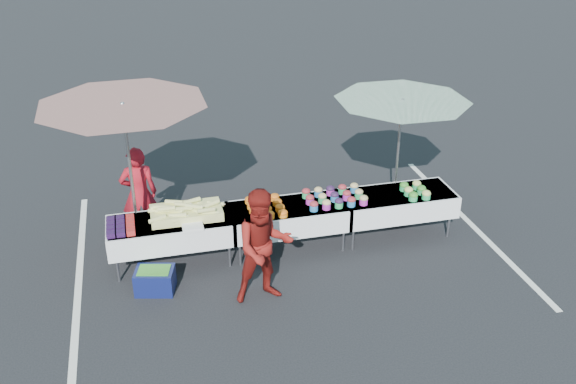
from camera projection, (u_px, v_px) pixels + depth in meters
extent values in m
plane|color=black|center=(288.00, 248.00, 10.21)|extent=(80.00, 80.00, 0.00)
cube|color=silver|center=(79.00, 276.00, 9.51)|extent=(0.10, 5.00, 0.00)
cube|color=silver|center=(470.00, 223.00, 10.90)|extent=(0.10, 5.00, 0.00)
cube|color=white|center=(170.00, 222.00, 9.48)|extent=(1.80, 0.75, 0.04)
cube|color=white|center=(171.00, 231.00, 9.56)|extent=(1.86, 0.81, 0.36)
cylinder|color=slate|center=(118.00, 270.00, 9.29)|extent=(0.04, 0.04, 0.39)
cylinder|color=slate|center=(117.00, 249.00, 9.80)|extent=(0.04, 0.04, 0.39)
cylinder|color=slate|center=(230.00, 255.00, 9.65)|extent=(0.04, 0.04, 0.39)
cylinder|color=slate|center=(224.00, 236.00, 10.16)|extent=(0.04, 0.04, 0.39)
cube|color=white|center=(288.00, 208.00, 9.87)|extent=(1.80, 0.75, 0.04)
cube|color=white|center=(288.00, 217.00, 9.95)|extent=(1.86, 0.81, 0.36)
cylinder|color=slate|center=(240.00, 254.00, 9.68)|extent=(0.04, 0.04, 0.39)
cylinder|color=slate|center=(234.00, 235.00, 10.19)|extent=(0.04, 0.04, 0.39)
cylinder|color=slate|center=(343.00, 240.00, 10.04)|extent=(0.04, 0.04, 0.39)
cylinder|color=slate|center=(332.00, 222.00, 10.55)|extent=(0.04, 0.04, 0.39)
cube|color=white|center=(397.00, 195.00, 10.26)|extent=(1.80, 0.75, 0.04)
cube|color=white|center=(396.00, 203.00, 10.34)|extent=(1.86, 0.81, 0.36)
cylinder|color=slate|center=(353.00, 239.00, 10.07)|extent=(0.04, 0.04, 0.39)
cylinder|color=slate|center=(341.00, 221.00, 10.58)|extent=(0.04, 0.04, 0.39)
cylinder|color=slate|center=(448.00, 226.00, 10.43)|extent=(0.04, 0.04, 0.39)
cylinder|color=slate|center=(432.00, 209.00, 10.94)|extent=(0.04, 0.04, 0.39)
cube|color=black|center=(111.00, 234.00, 9.04)|extent=(0.12, 0.12, 0.08)
cube|color=black|center=(111.00, 230.00, 9.16)|extent=(0.12, 0.12, 0.08)
cube|color=black|center=(111.00, 225.00, 9.28)|extent=(0.12, 0.12, 0.08)
cube|color=black|center=(111.00, 220.00, 9.40)|extent=(0.12, 0.12, 0.08)
cube|color=black|center=(121.00, 233.00, 9.07)|extent=(0.12, 0.12, 0.08)
cube|color=black|center=(121.00, 228.00, 9.19)|extent=(0.12, 0.12, 0.08)
cube|color=black|center=(120.00, 224.00, 9.31)|extent=(0.12, 0.12, 0.08)
cube|color=black|center=(120.00, 219.00, 9.43)|extent=(0.12, 0.12, 0.08)
cube|color=#A32B11|center=(131.00, 232.00, 9.10)|extent=(0.12, 0.12, 0.08)
cube|color=#A32B11|center=(131.00, 227.00, 9.22)|extent=(0.12, 0.12, 0.08)
cube|color=#A32B11|center=(130.00, 222.00, 9.34)|extent=(0.12, 0.12, 0.08)
cube|color=#A32B11|center=(130.00, 218.00, 9.46)|extent=(0.12, 0.12, 0.08)
cube|color=#BFC464|center=(186.00, 213.00, 9.54)|extent=(1.05, 0.55, 0.14)
cylinder|color=#BFC464|center=(205.00, 204.00, 9.72)|extent=(0.27, 0.09, 0.10)
cylinder|color=#BFC464|center=(160.00, 208.00, 9.45)|extent=(0.27, 0.14, 0.07)
cylinder|color=#BFC464|center=(194.00, 207.00, 9.40)|extent=(0.27, 0.14, 0.09)
cylinder|color=#BFC464|center=(157.00, 212.00, 9.46)|extent=(0.27, 0.15, 0.10)
cylinder|color=#BFC464|center=(174.00, 210.00, 9.41)|extent=(0.27, 0.15, 0.08)
cylinder|color=#BFC464|center=(183.00, 205.00, 9.51)|extent=(0.27, 0.10, 0.10)
cylinder|color=#BFC464|center=(184.00, 209.00, 9.40)|extent=(0.27, 0.07, 0.08)
cylinder|color=#BFC464|center=(178.00, 215.00, 9.32)|extent=(0.27, 0.14, 0.09)
cylinder|color=#BFC464|center=(174.00, 202.00, 9.63)|extent=(0.27, 0.12, 0.08)
cylinder|color=#BFC464|center=(216.00, 203.00, 9.70)|extent=(0.27, 0.16, 0.08)
cylinder|color=#BFC464|center=(165.00, 210.00, 9.39)|extent=(0.27, 0.11, 0.07)
cylinder|color=#BFC464|center=(182.00, 219.00, 9.30)|extent=(0.27, 0.10, 0.07)
cylinder|color=#BFC464|center=(192.00, 201.00, 9.64)|extent=(0.27, 0.12, 0.08)
cylinder|color=#BFC464|center=(157.00, 219.00, 9.22)|extent=(0.27, 0.15, 0.08)
cylinder|color=#BFC464|center=(162.00, 207.00, 9.44)|extent=(0.27, 0.10, 0.08)
cylinder|color=#BFC464|center=(200.00, 208.00, 9.50)|extent=(0.27, 0.16, 0.10)
cylinder|color=#BFC464|center=(167.00, 209.00, 9.35)|extent=(0.27, 0.12, 0.09)
cylinder|color=#BFC464|center=(206.00, 210.00, 9.34)|extent=(0.27, 0.09, 0.07)
cylinder|color=#BFC464|center=(210.00, 213.00, 9.41)|extent=(0.27, 0.10, 0.09)
cylinder|color=#BFC464|center=(204.00, 212.00, 9.45)|extent=(0.27, 0.12, 0.09)
cylinder|color=#BFC464|center=(191.00, 203.00, 9.74)|extent=(0.27, 0.10, 0.08)
cylinder|color=#BFC464|center=(211.00, 204.00, 9.56)|extent=(0.27, 0.14, 0.10)
cylinder|color=#BFC464|center=(205.00, 202.00, 9.77)|extent=(0.27, 0.12, 0.07)
cylinder|color=#BFC464|center=(201.00, 203.00, 9.73)|extent=(0.27, 0.07, 0.10)
cube|color=white|center=(193.00, 226.00, 9.27)|extent=(0.30, 0.25, 0.05)
cylinder|color=orange|center=(257.00, 218.00, 9.49)|extent=(0.15, 0.15, 0.05)
ellipsoid|color=#CB710B|center=(257.00, 216.00, 9.47)|extent=(0.15, 0.15, 0.08)
cylinder|color=orange|center=(254.00, 212.00, 9.65)|extent=(0.15, 0.15, 0.05)
ellipsoid|color=#CB710B|center=(254.00, 210.00, 9.63)|extent=(0.15, 0.15, 0.08)
cylinder|color=orange|center=(252.00, 207.00, 9.80)|extent=(0.15, 0.15, 0.05)
ellipsoid|color=#CB710B|center=(252.00, 204.00, 9.78)|extent=(0.15, 0.15, 0.08)
cylinder|color=orange|center=(250.00, 201.00, 9.96)|extent=(0.15, 0.15, 0.05)
ellipsoid|color=#CB710B|center=(250.00, 199.00, 9.94)|extent=(0.15, 0.15, 0.08)
cylinder|color=orange|center=(270.00, 216.00, 9.53)|extent=(0.15, 0.15, 0.05)
ellipsoid|color=#CB710B|center=(270.00, 214.00, 9.52)|extent=(0.15, 0.15, 0.08)
cylinder|color=orange|center=(267.00, 211.00, 9.69)|extent=(0.15, 0.15, 0.05)
ellipsoid|color=#CB710B|center=(267.00, 208.00, 9.67)|extent=(0.15, 0.15, 0.08)
cylinder|color=orange|center=(265.00, 205.00, 9.85)|extent=(0.15, 0.15, 0.05)
ellipsoid|color=#CB710B|center=(265.00, 203.00, 9.83)|extent=(0.15, 0.15, 0.08)
cylinder|color=orange|center=(262.00, 200.00, 10.00)|extent=(0.15, 0.15, 0.05)
ellipsoid|color=#CB710B|center=(262.00, 198.00, 9.98)|extent=(0.15, 0.15, 0.08)
cylinder|color=orange|center=(283.00, 215.00, 9.58)|extent=(0.15, 0.15, 0.05)
ellipsoid|color=#CB710B|center=(283.00, 212.00, 9.56)|extent=(0.15, 0.15, 0.08)
cylinder|color=orange|center=(280.00, 209.00, 9.73)|extent=(0.15, 0.15, 0.05)
ellipsoid|color=#CB710B|center=(280.00, 207.00, 9.72)|extent=(0.15, 0.15, 0.08)
cylinder|color=orange|center=(277.00, 204.00, 9.89)|extent=(0.15, 0.15, 0.05)
ellipsoid|color=#CB710B|center=(277.00, 201.00, 9.87)|extent=(0.15, 0.15, 0.08)
cylinder|color=orange|center=(275.00, 199.00, 10.04)|extent=(0.15, 0.15, 0.05)
ellipsoid|color=#CB710B|center=(275.00, 196.00, 10.03)|extent=(0.15, 0.15, 0.08)
cylinder|color=#256EB0|center=(314.00, 208.00, 9.73)|extent=(0.13, 0.13, 0.10)
ellipsoid|color=maroon|center=(314.00, 204.00, 9.70)|extent=(0.14, 0.14, 0.10)
cylinder|color=#AF25A2|center=(310.00, 201.00, 9.92)|extent=(0.13, 0.13, 0.10)
ellipsoid|color=maroon|center=(310.00, 198.00, 9.89)|extent=(0.14, 0.14, 0.10)
cylinder|color=#28A056|center=(306.00, 195.00, 10.11)|extent=(0.13, 0.13, 0.10)
ellipsoid|color=maroon|center=(306.00, 191.00, 10.08)|extent=(0.14, 0.14, 0.10)
cylinder|color=#AF25A2|center=(326.00, 206.00, 9.77)|extent=(0.13, 0.13, 0.10)
ellipsoid|color=tan|center=(327.00, 203.00, 9.74)|extent=(0.14, 0.14, 0.10)
cylinder|color=#28A056|center=(322.00, 200.00, 9.96)|extent=(0.13, 0.13, 0.10)
ellipsoid|color=tan|center=(322.00, 196.00, 9.93)|extent=(0.14, 0.14, 0.10)
cylinder|color=#256EB0|center=(318.00, 193.00, 10.15)|extent=(0.13, 0.13, 0.10)
ellipsoid|color=tan|center=(318.00, 190.00, 10.12)|extent=(0.14, 0.14, 0.10)
cylinder|color=#28A056|center=(339.00, 205.00, 9.81)|extent=(0.13, 0.13, 0.10)
ellipsoid|color=black|center=(339.00, 201.00, 9.79)|extent=(0.14, 0.14, 0.10)
cylinder|color=#256EB0|center=(335.00, 198.00, 10.00)|extent=(0.13, 0.13, 0.10)
ellipsoid|color=black|center=(335.00, 195.00, 9.98)|extent=(0.14, 0.14, 0.10)
cylinder|color=#AF25A2|center=(330.00, 192.00, 10.19)|extent=(0.13, 0.13, 0.10)
ellipsoid|color=black|center=(330.00, 189.00, 10.17)|extent=(0.14, 0.14, 0.10)
cylinder|color=#256EB0|center=(351.00, 203.00, 9.86)|extent=(0.13, 0.13, 0.10)
ellipsoid|color=maroon|center=(351.00, 200.00, 9.83)|extent=(0.14, 0.14, 0.10)
cylinder|color=#AF25A2|center=(347.00, 197.00, 10.05)|extent=(0.13, 0.13, 0.10)
ellipsoid|color=maroon|center=(347.00, 193.00, 10.02)|extent=(0.14, 0.14, 0.10)
cylinder|color=#28A056|center=(342.00, 190.00, 10.24)|extent=(0.13, 0.13, 0.10)
ellipsoid|color=maroon|center=(342.00, 187.00, 10.21)|extent=(0.14, 0.14, 0.10)
cylinder|color=#AF25A2|center=(364.00, 202.00, 9.90)|extent=(0.13, 0.13, 0.10)
ellipsoid|color=tan|center=(364.00, 198.00, 9.87)|extent=(0.14, 0.14, 0.10)
cylinder|color=#28A056|center=(359.00, 195.00, 10.09)|extent=(0.13, 0.13, 0.10)
ellipsoid|color=tan|center=(359.00, 192.00, 10.06)|extent=(0.14, 0.14, 0.10)
cylinder|color=#256EB0|center=(354.00, 189.00, 10.28)|extent=(0.13, 0.13, 0.10)
ellipsoid|color=tan|center=(354.00, 186.00, 10.25)|extent=(0.14, 0.14, 0.10)
cylinder|color=#28A056|center=(413.00, 198.00, 10.03)|extent=(0.14, 0.14, 0.08)
ellipsoid|color=#267A20|center=(413.00, 195.00, 10.00)|extent=(0.14, 0.14, 0.11)
cylinder|color=#28A056|center=(408.00, 193.00, 10.18)|extent=(0.14, 0.14, 0.08)
ellipsoid|color=#ABBA53|center=(409.00, 190.00, 10.16)|extent=(0.14, 0.14, 0.11)
cylinder|color=#28A056|center=(404.00, 188.00, 10.34)|extent=(0.14, 0.14, 0.08)
ellipsoid|color=#267A20|center=(404.00, 185.00, 10.31)|extent=(0.14, 0.14, 0.11)
cylinder|color=#28A056|center=(426.00, 196.00, 10.07)|extent=(0.14, 0.14, 0.08)
ellipsoid|color=#ABBA53|center=(426.00, 193.00, 10.05)|extent=(0.14, 0.14, 0.11)
cylinder|color=#28A056|center=(421.00, 191.00, 10.23)|extent=(0.14, 0.14, 0.08)
ellipsoid|color=#267A20|center=(422.00, 188.00, 10.20)|extent=(0.14, 0.14, 0.11)
cylinder|color=#28A056|center=(417.00, 187.00, 10.38)|extent=(0.14, 0.14, 0.08)
ellipsoid|color=#ABBA53|center=(417.00, 184.00, 10.36)|extent=(0.14, 0.14, 0.11)
imported|color=maroon|center=(139.00, 194.00, 10.16)|extent=(0.58, 0.38, 1.58)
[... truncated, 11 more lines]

